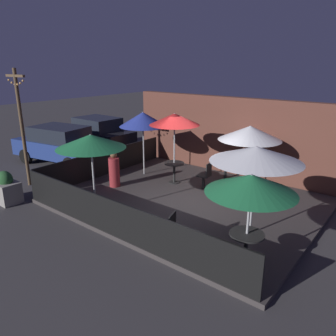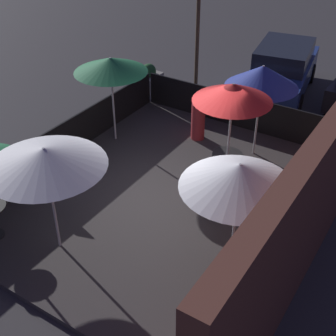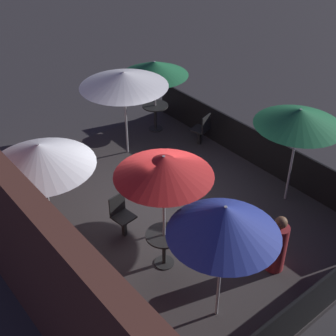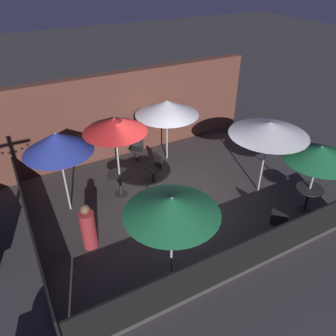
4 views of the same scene
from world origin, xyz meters
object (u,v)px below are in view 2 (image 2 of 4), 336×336
object	(u,v)px
patio_umbrella_2	(110,65)
patio_umbrella_4	(239,176)
patio_chair_0	(29,175)
patio_umbrella_5	(262,76)
light_post	(198,24)
patio_chair_1	(207,191)
patio_umbrella_3	(45,157)
patron_0	(198,120)
parked_car_0	(282,69)
dining_table_0	(227,160)
patio_chair_2	(272,216)
planter_box	(149,81)
patio_umbrella_0	(233,93)

from	to	relation	value
patio_umbrella_2	patio_umbrella_4	world-z (taller)	patio_umbrella_2
patio_chair_0	patio_umbrella_4	bearing A→B (deg)	80.21
patio_umbrella_5	patio_chair_0	world-z (taller)	patio_umbrella_5
light_post	patio_chair_1	bearing A→B (deg)	31.74
patio_umbrella_3	patio_umbrella_4	size ratio (longest dim) A/B	1.06
patio_umbrella_5	patron_0	size ratio (longest dim) A/B	1.92
parked_car_0	patio_umbrella_4	bearing A→B (deg)	4.92
patio_chair_1	light_post	size ratio (longest dim) A/B	0.23
dining_table_0	parked_car_0	xyz separation A→B (m)	(-5.60, -0.83, 0.15)
patio_chair_2	parked_car_0	distance (m)	7.26
patio_chair_0	planter_box	world-z (taller)	patio_chair_0
patron_0	patio_umbrella_3	bearing A→B (deg)	-55.86
dining_table_0	patio_chair_1	bearing A→B (deg)	6.65
patio_umbrella_2	patron_0	world-z (taller)	patio_umbrella_2
patio_chair_2	light_post	bearing A→B (deg)	-10.75
patron_0	patio_umbrella_5	bearing A→B (deg)	39.69
patio_umbrella_5	dining_table_0	size ratio (longest dim) A/B	3.22
patio_chair_2	patio_umbrella_3	bearing A→B (deg)	74.22
dining_table_0	patio_chair_1	xyz separation A→B (m)	(1.21, 0.14, -0.06)
patio_umbrella_5	dining_table_0	bearing A→B (deg)	-1.98
patio_umbrella_0	patio_umbrella_4	distance (m)	2.54
patio_chair_1	patio_chair_0	bearing A→B (deg)	106.54
patio_umbrella_5	patio_chair_0	xyz separation A→B (m)	(4.27, -3.57, -1.62)
patio_chair_1	patio_chair_2	size ratio (longest dim) A/B	1.02
patio_umbrella_4	parked_car_0	world-z (taller)	patio_umbrella_4
patio_umbrella_0	patio_umbrella_2	world-z (taller)	patio_umbrella_0
dining_table_0	patio_chair_2	bearing A→B (deg)	52.32
patio_umbrella_3	planter_box	world-z (taller)	patio_umbrella_3
patio_chair_2	planter_box	bearing A→B (deg)	1.02
patio_chair_0	patio_chair_2	distance (m)	5.35
patron_0	light_post	size ratio (longest dim) A/B	0.31
parked_car_0	patron_0	bearing A→B (deg)	-19.62
patio_umbrella_3	patio_umbrella_5	bearing A→B (deg)	160.86
patio_umbrella_2	patio_umbrella_5	world-z (taller)	patio_umbrella_5
patio_umbrella_2	patron_0	bearing A→B (deg)	123.47
planter_box	patio_chair_2	bearing A→B (deg)	53.34
patio_umbrella_0	patio_umbrella_4	world-z (taller)	patio_umbrella_0
patio_chair_2	planter_box	size ratio (longest dim) A/B	0.89
patio_umbrella_4	light_post	size ratio (longest dim) A/B	0.52
dining_table_0	light_post	distance (m)	5.45
patio_chair_0	planter_box	distance (m)	6.10
patio_umbrella_4	patio_chair_0	distance (m)	4.97
patron_0	parked_car_0	distance (m)	4.26
patron_0	parked_car_0	xyz separation A→B (m)	(-4.19, 0.73, 0.17)
patio_umbrella_5	patron_0	xyz separation A→B (m)	(0.09, -1.61, -1.55)
patio_chair_0	patron_0	xyz separation A→B (m)	(-4.18, 1.96, 0.06)
patio_umbrella_4	patio_chair_0	bearing A→B (deg)	-82.98
patio_umbrella_2	parked_car_0	world-z (taller)	patio_umbrella_2
patio_umbrella_4	patio_chair_0	size ratio (longest dim) A/B	2.33
patio_chair_2	parked_car_0	bearing A→B (deg)	-32.74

